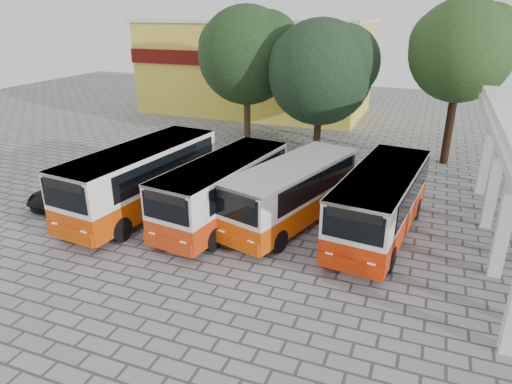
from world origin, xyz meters
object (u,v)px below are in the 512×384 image
at_px(bus_centre_right, 292,190).
at_px(parked_car, 68,190).
at_px(bus_far_left, 141,176).
at_px(bus_centre_left, 224,187).
at_px(bus_far_right, 381,200).

height_order(bus_centre_right, parked_car, bus_centre_right).
xyz_separation_m(bus_far_left, parked_car, (-4.31, -0.29, -1.23)).
bearing_deg(bus_centre_left, bus_centre_right, 24.22).
relative_size(bus_far_left, bus_centre_left, 1.08).
distance_m(bus_far_left, bus_centre_right, 7.09).
relative_size(bus_far_left, bus_centre_right, 1.09).
relative_size(bus_far_right, parked_car, 1.96).
bearing_deg(bus_far_left, bus_centre_right, 17.02).
bearing_deg(bus_centre_left, parked_car, -167.34).
relative_size(bus_centre_right, bus_far_right, 0.99).
bearing_deg(parked_car, bus_centre_right, 8.87).
height_order(bus_far_left, bus_far_right, bus_far_left).
xyz_separation_m(bus_centre_left, bus_far_right, (6.73, 0.99, 0.02)).
relative_size(bus_centre_left, bus_centre_right, 1.01).
bearing_deg(parked_car, bus_centre_left, 5.79).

